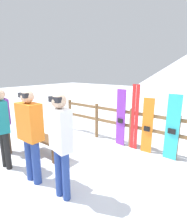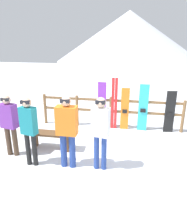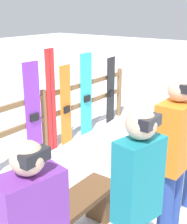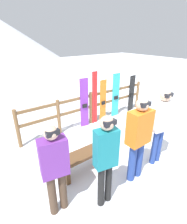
% 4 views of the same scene
% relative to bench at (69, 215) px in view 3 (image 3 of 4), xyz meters
% --- Properties ---
extents(ground_plane, '(40.00, 40.00, 0.00)m').
position_rel_bench_xyz_m(ground_plane, '(1.47, -0.20, -0.36)').
color(ground_plane, white).
extents(fence, '(4.80, 0.10, 1.08)m').
position_rel_bench_xyz_m(fence, '(1.47, 1.79, 0.28)').
color(fence, brown).
rests_on(fence, ground).
extents(bench, '(1.33, 0.36, 0.49)m').
position_rel_bench_xyz_m(bench, '(0.00, 0.00, 0.00)').
color(bench, brown).
rests_on(bench, ground).
extents(person_orange, '(0.48, 0.27, 1.76)m').
position_rel_bench_xyz_m(person_orange, '(0.71, -0.77, 0.66)').
color(person_orange, navy).
rests_on(person_orange, ground).
extents(person_teal, '(0.40, 0.27, 1.71)m').
position_rel_bench_xyz_m(person_teal, '(-0.18, -0.86, 0.66)').
color(person_teal, black).
rests_on(person_teal, ground).
extents(snowboard_purple, '(0.28, 0.08, 1.59)m').
position_rel_bench_xyz_m(snowboard_purple, '(1.17, 1.74, 0.43)').
color(snowboard_purple, purple).
rests_on(snowboard_purple, ground).
extents(ski_pair_red, '(0.19, 0.02, 1.75)m').
position_rel_bench_xyz_m(ski_pair_red, '(1.59, 1.74, 0.51)').
color(ski_pair_red, red).
rests_on(ski_pair_red, ground).
extents(snowboard_orange, '(0.27, 0.07, 1.43)m').
position_rel_bench_xyz_m(snowboard_orange, '(1.94, 1.73, 0.35)').
color(snowboard_orange, orange).
rests_on(snowboard_orange, ground).
extents(snowboard_cyan, '(0.31, 0.06, 1.57)m').
position_rel_bench_xyz_m(snowboard_cyan, '(2.53, 1.74, 0.42)').
color(snowboard_cyan, '#2DBFCC').
rests_on(snowboard_cyan, ground).
extents(snowboard_black_stripe, '(0.31, 0.08, 1.39)m').
position_rel_bench_xyz_m(snowboard_black_stripe, '(3.38, 1.73, 0.33)').
color(snowboard_black_stripe, black).
rests_on(snowboard_black_stripe, ground).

